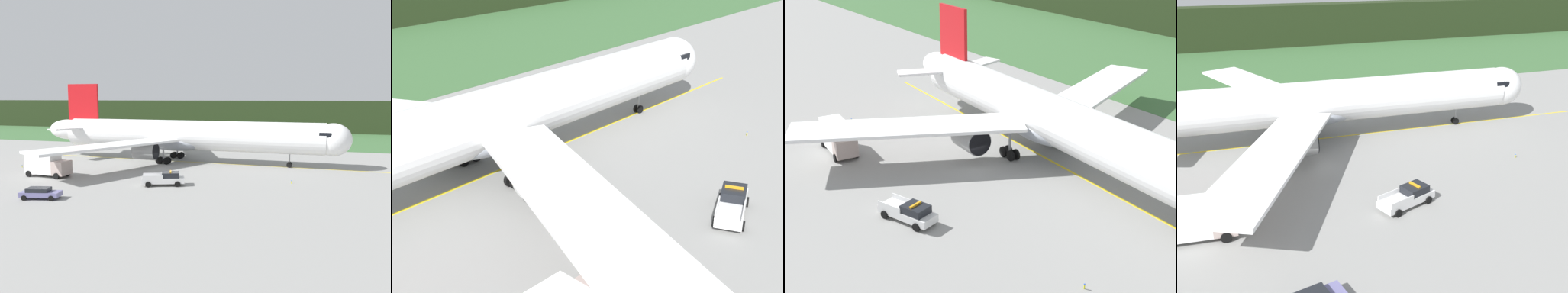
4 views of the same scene
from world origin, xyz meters
TOP-DOWN VIEW (x-y plane):
  - ground at (0.00, 0.00)m, footprint 320.00×320.00m
  - taxiway_centerline_main at (3.46, 8.00)m, footprint 75.13×2.84m
  - airliner at (2.69, 8.02)m, footprint 56.78×51.92m
  - ops_pickup_truck at (6.25, -11.06)m, footprint 5.88×3.69m
  - catering_truck at (-12.45, -10.32)m, footprint 6.83×3.10m
  - taxiway_edge_light_east at (22.21, -5.20)m, footprint 0.12×0.12m
  - taxiway_edge_light_west at (-21.22, -5.20)m, footprint 0.12×0.12m

SIDE VIEW (x-z plane):
  - ground at x=0.00m, z-range 0.00..0.00m
  - taxiway_centerline_main at x=3.46m, z-range 0.00..0.01m
  - taxiway_edge_light_east at x=22.21m, z-range 0.02..0.48m
  - taxiway_edge_light_west at x=-21.22m, z-range 0.02..0.48m
  - ops_pickup_truck at x=6.25m, z-range -0.07..1.87m
  - catering_truck at x=-12.45m, z-range 0.01..3.64m
  - airliner at x=2.69m, z-range -2.35..11.75m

